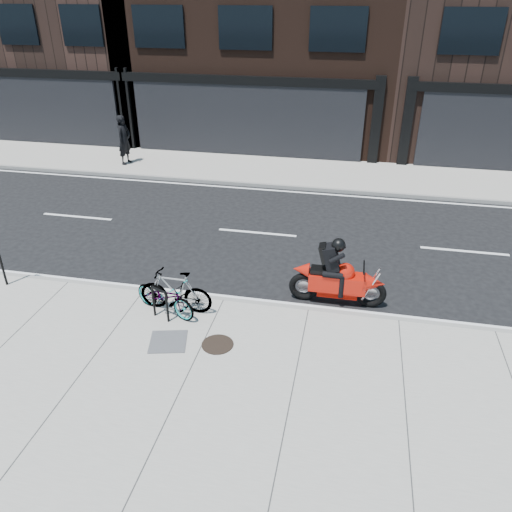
% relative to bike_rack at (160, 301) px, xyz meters
% --- Properties ---
extents(ground, '(120.00, 120.00, 0.00)m').
position_rel_bike_rack_xyz_m(ground, '(1.15, 2.98, -0.58)').
color(ground, black).
rests_on(ground, ground).
extents(sidewalk_near, '(60.00, 6.00, 0.13)m').
position_rel_bike_rack_xyz_m(sidewalk_near, '(1.15, -2.02, -0.51)').
color(sidewalk_near, gray).
rests_on(sidewalk_near, ground).
extents(sidewalk_far, '(60.00, 3.50, 0.13)m').
position_rel_bike_rack_xyz_m(sidewalk_far, '(1.15, 10.73, -0.51)').
color(sidewalk_far, gray).
rests_on(sidewalk_far, ground).
extents(building_midwest, '(10.00, 10.00, 12.00)m').
position_rel_bike_rack_xyz_m(building_midwest, '(-10.85, 17.48, 5.42)').
color(building_midwest, black).
rests_on(building_midwest, ground).
extents(bike_rack, '(0.43, 0.21, 0.76)m').
position_rel_bike_rack_xyz_m(bike_rack, '(0.00, 0.00, 0.00)').
color(bike_rack, black).
rests_on(bike_rack, sidewalk_near).
extents(bicycle_front, '(1.72, 1.12, 0.86)m').
position_rel_bike_rack_xyz_m(bicycle_front, '(0.02, 0.25, -0.02)').
color(bicycle_front, gray).
rests_on(bicycle_front, sidewalk_near).
extents(bicycle_rear, '(1.69, 0.51, 1.01)m').
position_rel_bike_rack_xyz_m(bicycle_rear, '(0.22, 0.38, 0.06)').
color(bicycle_rear, gray).
rests_on(bicycle_rear, sidewalk_near).
extents(motorcycle, '(2.27, 0.48, 1.70)m').
position_rel_bike_rack_xyz_m(motorcycle, '(3.83, 1.61, 0.11)').
color(motorcycle, black).
rests_on(motorcycle, ground).
extents(pedestrian, '(0.59, 0.79, 1.98)m').
position_rel_bike_rack_xyz_m(pedestrian, '(-5.47, 10.20, 0.54)').
color(pedestrian, black).
rests_on(pedestrian, sidewalk_far).
extents(manhole_cover, '(0.83, 0.83, 0.02)m').
position_rel_bike_rack_xyz_m(manhole_cover, '(1.46, -0.65, -0.44)').
color(manhole_cover, black).
rests_on(manhole_cover, sidewalk_near).
extents(utility_grate, '(0.91, 0.91, 0.02)m').
position_rel_bike_rack_xyz_m(utility_grate, '(0.43, -0.77, -0.44)').
color(utility_grate, '#414143').
rests_on(utility_grate, sidewalk_near).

